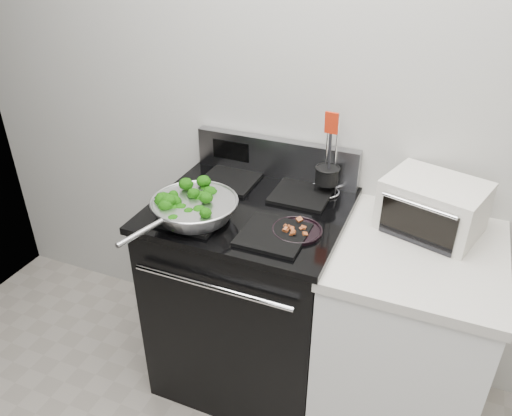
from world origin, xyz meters
The scene contains 8 objects.
back_wall centered at (0.00, 1.75, 1.35)m, with size 4.00×0.02×2.70m, color #B5B4AC.
gas_range centered at (-0.30, 1.41, 0.49)m, with size 0.79×0.69×1.13m.
counter centered at (0.39, 1.41, 0.46)m, with size 0.62×0.68×0.92m.
skillet centered at (-0.46, 1.23, 1.00)m, with size 0.34×0.54×0.07m.
broccoli_pile centered at (-0.46, 1.24, 1.02)m, with size 0.27×0.27×0.09m, color black, non-canonical shape.
bacon_plate centered at (-0.06, 1.30, 0.97)m, with size 0.19×0.19×0.04m.
utensil_holder centered at (-0.04, 1.64, 1.02)m, with size 0.12×0.12×0.37m.
toaster_oven centered at (0.40, 1.57, 1.02)m, with size 0.42×0.36×0.21m.
Camera 1 is at (0.41, -0.22, 1.98)m, focal length 35.00 mm.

